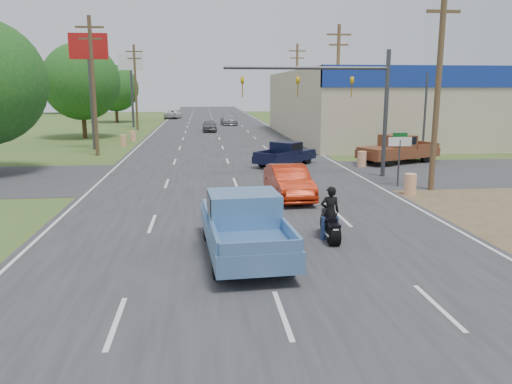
{
  "coord_description": "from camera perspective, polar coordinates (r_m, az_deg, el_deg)",
  "views": [
    {
      "loc": [
        -1.68,
        -10.11,
        4.91
      ],
      "look_at": [
        0.18,
        7.18,
        1.3
      ],
      "focal_mm": 35.0,
      "sensor_mm": 36.0,
      "label": 1
    }
  ],
  "objects": [
    {
      "name": "signal_mast",
      "position": [
        28.13,
        9.52,
        11.36
      ],
      "size": [
        9.12,
        0.4,
        7.0
      ],
      "color": "#3F3F44",
      "rests_on": "ground"
    },
    {
      "name": "red_convertible",
      "position": [
        22.64,
        3.77,
        1.11
      ],
      "size": [
        1.81,
        4.61,
        1.49
      ],
      "primitive_type": "imported",
      "rotation": [
        0.0,
        0.0,
        0.05
      ],
      "color": "#9E1D07",
      "rests_on": "ground"
    },
    {
      "name": "brown_pickup",
      "position": [
        34.79,
        15.79,
        4.76
      ],
      "size": [
        6.08,
        4.28,
        1.88
      ],
      "rotation": [
        0.0,
        0.0,
        1.98
      ],
      "color": "black",
      "rests_on": "ground"
    },
    {
      "name": "tree_6",
      "position": [
        108.87,
        -21.69,
        11.77
      ],
      "size": [
        8.82,
        8.82,
        10.92
      ],
      "color": "#422D19",
      "rests_on": "ground"
    },
    {
      "name": "utility_pole_1",
      "position": [
        25.67,
        20.13,
        11.94
      ],
      "size": [
        2.0,
        0.28,
        10.0
      ],
      "color": "#4C3823",
      "rests_on": "ground"
    },
    {
      "name": "utility_pole_5",
      "position": [
        38.91,
        -18.12,
        11.77
      ],
      "size": [
        2.0,
        0.28,
        10.0
      ],
      "color": "#4C3823",
      "rests_on": "ground"
    },
    {
      "name": "rider",
      "position": [
        16.52,
        8.45,
        -2.61
      ],
      "size": [
        0.63,
        0.42,
        1.71
      ],
      "primitive_type": "imported",
      "rotation": [
        0.0,
        0.0,
        3.13
      ],
      "color": "black",
      "rests_on": "ground"
    },
    {
      "name": "motorcycle",
      "position": [
        16.57,
        8.46,
        -3.92
      ],
      "size": [
        0.65,
        2.11,
        1.07
      ],
      "rotation": [
        0.0,
        0.0,
        -0.02
      ],
      "color": "black",
      "rests_on": "ground"
    },
    {
      "name": "barrel_2",
      "position": [
        44.85,
        -14.92,
        5.7
      ],
      "size": [
        0.56,
        0.56,
        1.0
      ],
      "primitive_type": "cylinder",
      "color": "orange",
      "rests_on": "ground"
    },
    {
      "name": "main_road",
      "position": [
        50.38,
        -4.22,
        6.12
      ],
      "size": [
        15.0,
        180.0,
        0.02
      ],
      "primitive_type": "cube",
      "color": "#2D2D30",
      "rests_on": "ground"
    },
    {
      "name": "navy_pickup",
      "position": [
        32.46,
        3.48,
        4.41
      ],
      "size": [
        4.56,
        4.59,
        1.55
      ],
      "rotation": [
        0.0,
        0.0,
        -0.78
      ],
      "color": "black",
      "rests_on": "ground"
    },
    {
      "name": "barrel_1",
      "position": [
        32.53,
        12.0,
        3.68
      ],
      "size": [
        0.56,
        0.56,
        1.0
      ],
      "primitive_type": "cylinder",
      "color": "orange",
      "rests_on": "ground"
    },
    {
      "name": "distant_car_white",
      "position": [
        85.41,
        -9.47,
        8.78
      ],
      "size": [
        2.9,
        5.51,
        1.48
      ],
      "primitive_type": "imported",
      "rotation": [
        0.0,
        0.0,
        3.06
      ],
      "color": "silver",
      "rests_on": "ground"
    },
    {
      "name": "blue_pickup",
      "position": [
        14.97,
        -1.44,
        -3.55
      ],
      "size": [
        2.57,
        5.89,
        1.91
      ],
      "rotation": [
        0.0,
        0.0,
        0.06
      ],
      "color": "black",
      "rests_on": "ground"
    },
    {
      "name": "pole_sign_left_near",
      "position": [
        43.08,
        -18.52,
        14.15
      ],
      "size": [
        3.0,
        0.35,
        9.2
      ],
      "color": "#3F3F44",
      "rests_on": "ground"
    },
    {
      "name": "lane_sign",
      "position": [
        26.23,
        16.09,
        4.69
      ],
      "size": [
        1.2,
        0.08,
        2.52
      ],
      "color": "#3F3F44",
      "rests_on": "ground"
    },
    {
      "name": "utility_pole_6",
      "position": [
        62.6,
        -13.6,
        11.79
      ],
      "size": [
        2.0,
        0.28,
        10.0
      ],
      "color": "#4C3823",
      "rests_on": "ground"
    },
    {
      "name": "pole_sign_left_far",
      "position": [
        66.73,
        -14.11,
        13.33
      ],
      "size": [
        3.0,
        0.35,
        9.2
      ],
      "color": "#3F3F44",
      "rests_on": "ground"
    },
    {
      "name": "distant_car_silver",
      "position": [
        69.31,
        -3.1,
        8.25
      ],
      "size": [
        2.38,
        5.1,
        1.44
      ],
      "primitive_type": "imported",
      "rotation": [
        0.0,
        0.0,
        0.07
      ],
      "color": "#99989C",
      "rests_on": "ground"
    },
    {
      "name": "street_name_sign",
      "position": [
        27.87,
        16.05,
        4.47
      ],
      "size": [
        0.8,
        0.08,
        2.61
      ],
      "color": "#3F3F44",
      "rests_on": "ground"
    },
    {
      "name": "dirt_verge",
      "position": [
        24.27,
        25.52,
        -1.09
      ],
      "size": [
        8.0,
        18.0,
        0.01
      ],
      "primitive_type": "cube",
      "color": "brown",
      "rests_on": "ground"
    },
    {
      "name": "barrel_0",
      "position": [
        24.54,
        17.22,
        0.85
      ],
      "size": [
        0.56,
        0.56,
        1.0
      ],
      "primitive_type": "cylinder",
      "color": "orange",
      "rests_on": "ground"
    },
    {
      "name": "ground",
      "position": [
        11.36,
        3.06,
        -13.89
      ],
      "size": [
        200.0,
        200.0,
        0.0
      ],
      "primitive_type": "plane",
      "color": "#395020",
      "rests_on": "ground"
    },
    {
      "name": "utility_pole_3",
      "position": [
        60.16,
        4.68,
        12.08
      ],
      "size": [
        2.0,
        0.28,
        10.0
      ],
      "color": "#4C3823",
      "rests_on": "ground"
    },
    {
      "name": "distant_car_grey",
      "position": [
        58.43,
        -5.33,
        7.53
      ],
      "size": [
        1.69,
        4.01,
        1.35
      ],
      "primitive_type": "imported",
      "rotation": [
        0.0,
        0.0,
        0.02
      ],
      "color": "#5A5B5F",
      "rests_on": "ground"
    },
    {
      "name": "tree_2",
      "position": [
        77.13,
        -15.79,
        11.34
      ],
      "size": [
        6.72,
        6.72,
        8.32
      ],
      "color": "#422D19",
      "rests_on": "ground"
    },
    {
      "name": "tree_1",
      "position": [
        53.44,
        -19.33,
        11.8
      ],
      "size": [
        7.56,
        7.56,
        9.36
      ],
      "color": "#422D19",
      "rests_on": "ground"
    },
    {
      "name": "barrel_3",
      "position": [
        48.75,
        -13.87,
        6.2
      ],
      "size": [
        0.56,
        0.56,
        1.0
      ],
      "primitive_type": "cylinder",
      "color": "orange",
      "rests_on": "ground"
    },
    {
      "name": "utility_pole_2",
      "position": [
        42.61,
        9.29,
        12.13
      ],
      "size": [
        2.0,
        0.28,
        10.0
      ],
      "color": "#4C3823",
      "rests_on": "ground"
    },
    {
      "name": "cross_road",
      "position": [
        28.58,
        -2.68,
        1.85
      ],
      "size": [
        120.0,
        10.0,
        0.02
      ],
      "primitive_type": "cube",
      "color": "#2D2D30",
      "rests_on": "ground"
    },
    {
      "name": "tree_5",
      "position": [
        109.78,
        10.88,
        12.04
      ],
      "size": [
        7.98,
        7.98,
        9.88
      ],
      "color": "#422D19",
      "rests_on": "ground"
    }
  ]
}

